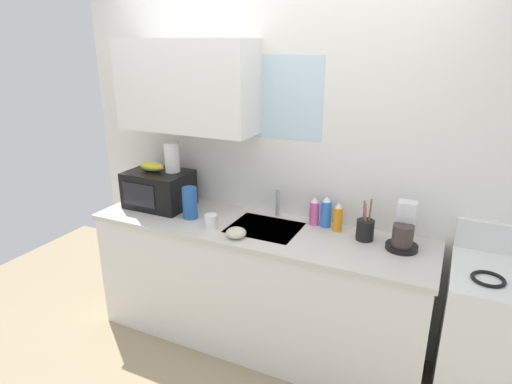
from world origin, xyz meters
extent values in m
cube|color=white|center=(0.00, 0.35, 1.25)|extent=(3.10, 0.10, 2.50)
cube|color=white|center=(-0.60, 0.14, 1.79)|extent=(1.00, 0.32, 0.62)
cube|color=silver|center=(0.05, 0.31, 1.73)|extent=(0.56, 0.02, 0.55)
cube|color=white|center=(0.00, 0.00, 0.43)|extent=(2.30, 0.60, 0.86)
cube|color=beige|center=(0.00, 0.00, 0.88)|extent=(2.33, 0.63, 0.03)
cube|color=#9EA0A5|center=(0.05, 0.02, 0.83)|extent=(0.46, 0.38, 0.14)
cylinder|color=#B2B5BA|center=(0.05, 0.24, 1.00)|extent=(0.03, 0.03, 0.21)
cube|color=white|center=(1.51, 0.00, 0.45)|extent=(0.60, 0.60, 0.90)
torus|color=black|center=(1.39, -0.10, 0.91)|extent=(0.17, 0.17, 0.02)
cube|color=white|center=(1.51, 0.28, 0.99)|extent=(0.60, 0.04, 0.18)
cube|color=black|center=(-0.83, 0.05, 1.04)|extent=(0.46, 0.34, 0.27)
cube|color=black|center=(-0.88, -0.12, 1.04)|extent=(0.28, 0.01, 0.17)
ellipsoid|color=gold|center=(-0.88, 0.05, 1.20)|extent=(0.20, 0.11, 0.07)
cylinder|color=white|center=(-0.73, 0.10, 1.28)|extent=(0.11, 0.11, 0.22)
cylinder|color=black|center=(0.93, 0.08, 0.92)|extent=(0.19, 0.19, 0.03)
cylinder|color=#3F332D|center=(0.93, 0.07, 1.00)|extent=(0.12, 0.12, 0.13)
cube|color=silver|center=(0.93, 0.15, 1.05)|extent=(0.11, 0.09, 0.26)
cylinder|color=#E55999|center=(0.33, 0.21, 0.98)|extent=(0.06, 0.06, 0.16)
cone|color=white|center=(0.33, 0.21, 1.08)|extent=(0.05, 0.05, 0.04)
cylinder|color=blue|center=(0.42, 0.21, 0.99)|extent=(0.07, 0.07, 0.18)
cone|color=white|center=(0.42, 0.21, 1.10)|extent=(0.05, 0.05, 0.04)
cylinder|color=orange|center=(0.51, 0.18, 0.98)|extent=(0.06, 0.06, 0.16)
cone|color=white|center=(0.51, 0.18, 1.08)|extent=(0.05, 0.05, 0.04)
cylinder|color=#2659A5|center=(-0.49, -0.05, 1.01)|extent=(0.10, 0.10, 0.22)
cylinder|color=white|center=(-0.27, -0.14, 0.95)|extent=(0.08, 0.08, 0.09)
cylinder|color=black|center=(0.70, 0.12, 0.97)|extent=(0.11, 0.11, 0.13)
cylinder|color=olive|center=(0.68, 0.12, 1.05)|extent=(0.01, 0.03, 0.22)
cylinder|color=olive|center=(0.72, 0.13, 1.05)|extent=(0.02, 0.02, 0.23)
cylinder|color=olive|center=(0.70, 0.10, 1.04)|extent=(0.03, 0.02, 0.21)
ellipsoid|color=beige|center=(-0.05, -0.20, 0.93)|extent=(0.13, 0.13, 0.06)
camera|label=1|loc=(1.14, -2.40, 2.07)|focal=30.28mm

